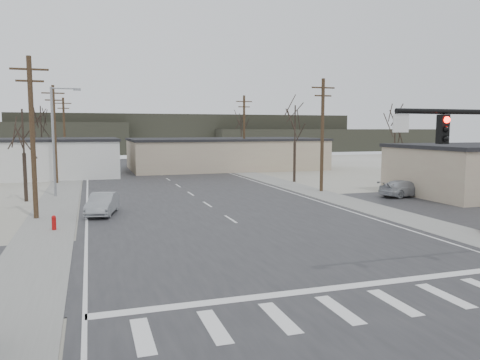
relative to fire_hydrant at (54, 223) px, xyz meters
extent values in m
plane|color=silver|center=(10.20, -8.00, -0.45)|extent=(140.00, 140.00, 0.00)
cube|color=#28272A|center=(10.20, 7.00, -0.43)|extent=(18.00, 110.00, 0.05)
cube|color=#28272A|center=(10.20, -8.00, -0.43)|extent=(90.00, 10.00, 0.04)
cube|color=gray|center=(-0.40, 12.00, -0.42)|extent=(3.00, 90.00, 0.06)
cube|color=gray|center=(20.80, 12.00, -0.42)|extent=(3.00, 90.00, 0.06)
cube|color=black|center=(13.50, -14.20, 5.15)|extent=(0.32, 0.30, 1.00)
sphere|color=#FF0C05|center=(13.50, -14.37, 5.47)|extent=(0.22, 0.22, 0.22)
cube|color=silver|center=(11.80, -14.20, 5.35)|extent=(0.60, 0.04, 0.60)
cylinder|color=#A50C0C|center=(0.00, 0.00, -0.10)|extent=(0.24, 0.24, 0.70)
sphere|color=#A50C0C|center=(0.00, 0.00, 0.30)|extent=(0.24, 0.24, 0.24)
cube|color=silver|center=(-5.80, 32.00, 1.65)|extent=(22.00, 12.00, 4.20)
cube|color=black|center=(-5.80, 32.00, 3.90)|extent=(22.30, 12.30, 0.30)
cube|color=tan|center=(20.20, 36.00, 1.55)|extent=(26.00, 14.00, 4.00)
cube|color=black|center=(20.20, 36.00, 3.70)|extent=(26.30, 14.30, 0.30)
cylinder|color=#44331F|center=(-1.30, 4.00, 4.55)|extent=(0.30, 0.30, 10.00)
cube|color=#44331F|center=(-1.30, 4.00, 8.75)|extent=(2.20, 0.12, 0.12)
cube|color=#44331F|center=(-1.30, 4.00, 8.05)|extent=(1.60, 0.12, 0.12)
cylinder|color=#44331F|center=(-1.30, 24.00, 4.55)|extent=(0.30, 0.30, 10.00)
cube|color=#44331F|center=(-1.30, 24.00, 8.75)|extent=(2.20, 0.12, 0.12)
cube|color=#44331F|center=(-1.30, 24.00, 8.05)|extent=(1.60, 0.12, 0.12)
cylinder|color=#44331F|center=(-1.30, 44.00, 4.55)|extent=(0.30, 0.30, 10.00)
cube|color=#44331F|center=(-1.30, 44.00, 8.75)|extent=(2.20, 0.12, 0.12)
cube|color=#44331F|center=(-1.30, 44.00, 8.05)|extent=(1.60, 0.12, 0.12)
cylinder|color=#44331F|center=(21.70, 10.00, 4.55)|extent=(0.30, 0.30, 10.00)
cube|color=#44331F|center=(21.70, 10.00, 8.75)|extent=(2.20, 0.12, 0.12)
cube|color=#44331F|center=(21.70, 10.00, 8.05)|extent=(1.60, 0.12, 0.12)
cylinder|color=#44331F|center=(21.70, 32.00, 4.55)|extent=(0.30, 0.30, 10.00)
cube|color=#44331F|center=(21.70, 32.00, 8.75)|extent=(2.20, 0.12, 0.12)
cube|color=#44331F|center=(21.70, 32.00, 8.05)|extent=(1.60, 0.12, 0.12)
cylinder|color=gray|center=(-0.80, 14.00, 4.05)|extent=(0.20, 0.20, 9.00)
cylinder|color=gray|center=(0.20, 14.00, 8.45)|extent=(2.00, 0.12, 0.12)
cube|color=gray|center=(1.20, 14.00, 8.40)|extent=(0.60, 0.25, 0.18)
cylinder|color=#33251F|center=(-2.80, 12.00, 1.42)|extent=(0.28, 0.28, 3.75)
cylinder|color=#33251F|center=(-2.80, 12.00, 4.80)|extent=(0.14, 0.14, 3.75)
cylinder|color=#33251F|center=(22.70, 18.00, 1.67)|extent=(0.28, 0.28, 4.25)
cylinder|color=#33251F|center=(22.70, 18.00, 5.50)|extent=(0.14, 0.14, 4.25)
cylinder|color=#33251F|center=(-3.80, 38.00, 1.80)|extent=(0.28, 0.28, 4.50)
cylinder|color=#33251F|center=(-3.80, 38.00, 5.85)|extent=(0.14, 0.14, 4.50)
cylinder|color=#33251F|center=(25.20, 44.00, 1.55)|extent=(0.28, 0.28, 4.00)
cylinder|color=#33251F|center=(25.20, 44.00, 5.15)|extent=(0.14, 0.14, 4.00)
cylinder|color=#33251F|center=(32.20, 14.00, 1.55)|extent=(0.28, 0.28, 4.00)
cylinder|color=#33251F|center=(32.20, 14.00, 5.15)|extent=(0.14, 0.14, 4.00)
cube|color=#333026|center=(25.20, 88.00, 4.05)|extent=(80.00, 18.00, 9.00)
cube|color=#333026|center=(60.20, 82.00, 2.30)|extent=(60.00, 18.00, 5.50)
imported|color=gray|center=(2.70, 4.12, 0.29)|extent=(2.42, 4.48, 1.40)
imported|color=black|center=(10.52, 39.48, 0.41)|extent=(4.20, 6.09, 1.64)
imported|color=black|center=(3.46, 57.00, 0.33)|extent=(2.96, 4.66, 1.48)
imported|color=#9EA1A8|center=(26.71, 5.00, 0.25)|extent=(4.86, 2.65, 1.33)
camera|label=1|loc=(2.00, -27.32, 5.17)|focal=35.00mm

